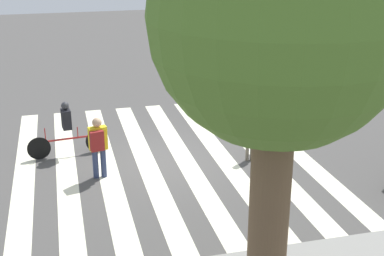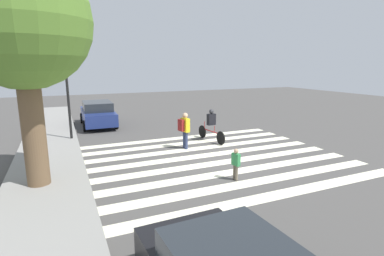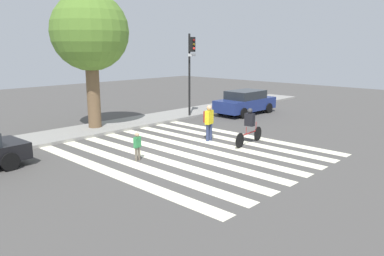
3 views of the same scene
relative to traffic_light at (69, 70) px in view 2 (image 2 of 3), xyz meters
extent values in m
plane|color=#4C4947|center=(-5.42, -5.15, -3.47)|extent=(60.00, 60.00, 0.00)
cube|color=gray|center=(-5.42, 1.10, -3.40)|extent=(36.00, 2.50, 0.14)
cube|color=#F2EDCC|center=(-9.22, -5.15, -3.47)|extent=(0.54, 10.00, 0.01)
cube|color=#F2EDCC|center=(-8.14, -5.15, -3.47)|extent=(0.54, 10.00, 0.01)
cube|color=#F2EDCC|center=(-7.05, -5.15, -3.47)|extent=(0.54, 10.00, 0.01)
cube|color=#F2EDCC|center=(-5.97, -5.15, -3.47)|extent=(0.54, 10.00, 0.01)
cube|color=#F2EDCC|center=(-4.88, -5.15, -3.47)|extent=(0.54, 10.00, 0.01)
cube|color=#F2EDCC|center=(-3.79, -5.15, -3.47)|extent=(0.54, 10.00, 0.01)
cube|color=#F2EDCC|center=(-2.71, -5.15, -3.47)|extent=(0.54, 10.00, 0.01)
cube|color=#F2EDCC|center=(-1.62, -5.15, -3.47)|extent=(0.54, 10.00, 0.01)
cylinder|color=black|center=(0.00, 0.12, -0.99)|extent=(0.12, 0.12, 4.97)
cube|color=black|center=(0.00, -0.09, 0.88)|extent=(0.32, 0.26, 0.84)
cube|color=silver|center=(0.00, -0.09, 0.28)|extent=(0.60, 0.02, 0.16)
sphere|color=#590F0F|center=(0.00, -0.25, 1.11)|extent=(0.15, 0.15, 0.15)
sphere|color=#59470F|center=(0.00, -0.25, 0.88)|extent=(0.15, 0.15, 0.15)
sphere|color=red|center=(0.00, -0.25, 0.64)|extent=(0.15, 0.15, 0.15)
cylinder|color=brown|center=(-5.84, 1.28, -1.72)|extent=(0.66, 0.66, 3.50)
sphere|color=#567F2D|center=(-5.84, 1.28, 1.46)|extent=(3.84, 3.84, 3.84)
cylinder|color=navy|center=(-3.66, -4.54, -3.08)|extent=(0.15, 0.15, 0.78)
cylinder|color=navy|center=(-3.46, -4.54, -3.08)|extent=(0.15, 0.15, 0.78)
cube|color=yellow|center=(-3.56, -4.54, -2.38)|extent=(0.49, 0.29, 0.62)
sphere|color=tan|center=(-3.56, -4.54, -1.95)|extent=(0.24, 0.24, 0.24)
cube|color=maroon|center=(-3.52, -4.36, -2.38)|extent=(0.37, 0.23, 0.52)
cylinder|color=#6B6051|center=(-7.79, -4.60, -3.22)|extent=(0.10, 0.10, 0.51)
cylinder|color=#6B6051|center=(-7.65, -4.60, -3.22)|extent=(0.10, 0.10, 0.51)
cube|color=#338C4C|center=(-7.72, -4.60, -2.76)|extent=(0.32, 0.19, 0.40)
sphere|color=tan|center=(-7.72, -4.60, -2.48)|extent=(0.16, 0.16, 0.16)
cylinder|color=black|center=(-2.01, -6.14, -3.15)|extent=(0.65, 0.11, 0.65)
cylinder|color=black|center=(-3.64, -6.33, -3.15)|extent=(0.65, 0.11, 0.65)
cube|color=maroon|center=(-2.82, -6.23, -2.97)|extent=(1.39, 0.19, 0.04)
cylinder|color=maroon|center=(-3.11, -6.27, -2.81)|extent=(0.03, 0.03, 0.32)
cylinder|color=maroon|center=(-2.21, -6.17, -2.77)|extent=(0.03, 0.03, 0.40)
cube|color=black|center=(-2.82, -6.23, -2.37)|extent=(0.28, 0.42, 0.55)
sphere|color=#333338|center=(-2.82, -6.23, -1.98)|extent=(0.22, 0.22, 0.22)
cylinder|color=black|center=(-11.50, -2.34, -3.15)|extent=(0.65, 0.23, 0.64)
cube|color=navy|center=(3.39, -1.57, -2.85)|extent=(4.43, 1.84, 0.72)
cube|color=#23282D|center=(3.39, -1.57, -2.23)|extent=(2.44, 1.67, 0.52)
cylinder|color=black|center=(4.77, -0.72, -3.15)|extent=(0.64, 0.21, 0.64)
cylinder|color=black|center=(4.74, -2.46, -3.15)|extent=(0.64, 0.21, 0.64)
cylinder|color=black|center=(2.04, -0.68, -3.15)|extent=(0.64, 0.21, 0.64)
cylinder|color=black|center=(2.01, -2.42, -3.15)|extent=(0.64, 0.21, 0.64)
camera|label=1|loc=(-2.75, 8.35, 2.62)|focal=50.00mm
camera|label=2|loc=(-15.67, 0.48, 0.27)|focal=28.00mm
camera|label=3|loc=(-16.12, -15.40, 0.68)|focal=35.00mm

